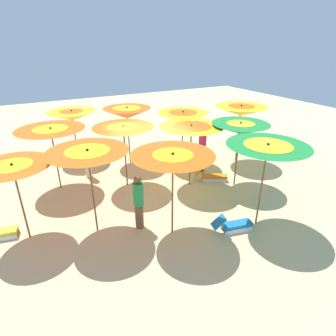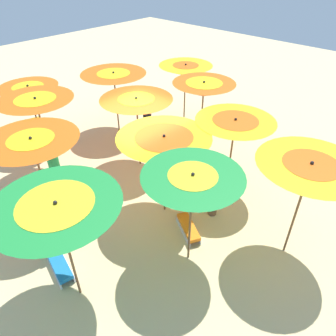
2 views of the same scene
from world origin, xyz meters
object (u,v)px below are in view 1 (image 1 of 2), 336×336
at_px(beach_umbrella_3, 267,153).
at_px(beachgoer_2, 202,149).
at_px(beach_umbrella_4, 51,134).
at_px(beach_umbrella_1, 88,157).
at_px(beach_umbrella_10, 183,117).
at_px(beach_umbrella_0, 13,171).
at_px(lounger_0, 212,176).
at_px(beach_umbrella_11, 241,111).
at_px(beach_ball, 168,143).
at_px(beachgoer_1, 139,201).
at_px(beach_umbrella_9, 127,113).
at_px(lounger_2, 234,225).
at_px(beach_umbrella_8, 72,116).
at_px(beach_umbrella_7, 240,129).
at_px(beach_umbrella_5, 124,131).
at_px(beach_umbrella_6, 191,131).
at_px(beachgoer_0, 87,157).
at_px(beach_umbrella_2, 173,162).

xyz_separation_m(beach_umbrella_3, beachgoer_2, (-0.60, -3.75, -1.25)).
bearing_deg(beach_umbrella_4, beach_umbrella_1, 99.32).
bearing_deg(beach_umbrella_10, beach_umbrella_0, 20.42).
xyz_separation_m(beach_umbrella_10, lounger_0, (-0.17, 1.98, -1.90)).
xyz_separation_m(beach_umbrella_11, beach_ball, (1.73, -3.16, -2.13)).
xyz_separation_m(beach_umbrella_10, beachgoer_1, (3.42, 3.36, -1.24)).
xyz_separation_m(beach_umbrella_9, lounger_2, (-0.82, 6.02, -2.01)).
bearing_deg(beach_umbrella_11, beach_umbrella_8, -30.21).
relative_size(beach_umbrella_10, beachgoer_2, 1.24).
xyz_separation_m(beach_umbrella_7, beach_umbrella_10, (0.74, -2.61, -0.07)).
distance_m(beach_umbrella_5, beach_umbrella_6, 2.33).
distance_m(beach_umbrella_0, lounger_0, 6.72).
relative_size(lounger_0, beachgoer_0, 0.75).
bearing_deg(beach_umbrella_9, beach_umbrella_1, 57.94).
height_order(beach_umbrella_8, beach_ball, beach_umbrella_8).
bearing_deg(beachgoer_2, beach_umbrella_10, -65.15).
relative_size(beach_umbrella_2, lounger_0, 1.98).
distance_m(beach_umbrella_11, beachgoer_0, 6.53).
bearing_deg(beach_umbrella_8, beachgoer_2, 138.20).
relative_size(beach_umbrella_8, beachgoer_1, 1.37).
height_order(beach_umbrella_11, lounger_0, beach_umbrella_11).
distance_m(beachgoer_0, beach_ball, 4.79).
height_order(beach_umbrella_0, beach_umbrella_1, beach_umbrella_1).
relative_size(beach_umbrella_7, beachgoer_0, 1.47).
relative_size(beach_umbrella_10, beachgoer_0, 1.42).
bearing_deg(beachgoer_2, beach_umbrella_3, 90.88).
bearing_deg(beach_umbrella_0, beach_umbrella_9, -140.56).
relative_size(beach_umbrella_6, beach_umbrella_8, 1.03).
distance_m(beach_umbrella_7, beachgoer_1, 4.43).
bearing_deg(beachgoer_1, beach_umbrella_0, -149.75).
height_order(lounger_0, beachgoer_1, beachgoer_1).
xyz_separation_m(beachgoer_0, beachgoer_1, (-0.50, 3.99, 0.00)).
bearing_deg(beach_umbrella_2, lounger_2, 154.41).
xyz_separation_m(lounger_0, lounger_2, (1.30, 2.81, -0.00)).
distance_m(beach_umbrella_4, lounger_2, 6.62).
distance_m(beach_umbrella_2, beach_umbrella_9, 5.31).
relative_size(beach_umbrella_0, beachgoer_2, 1.19).
bearing_deg(beach_umbrella_9, beach_umbrella_11, 153.09).
height_order(beach_umbrella_4, beach_ball, beach_umbrella_4).
height_order(beach_umbrella_7, beach_umbrella_9, beach_umbrella_9).
height_order(beach_umbrella_6, beach_umbrella_7, beach_umbrella_7).
height_order(beach_umbrella_2, beach_umbrella_4, beach_umbrella_2).
distance_m(beach_umbrella_0, beach_umbrella_9, 5.62).
height_order(beach_umbrella_6, beach_umbrella_9, beach_umbrella_9).
xyz_separation_m(beach_umbrella_6, beach_ball, (-1.28, -4.06, -1.96)).
height_order(beach_umbrella_0, beach_umbrella_8, beach_umbrella_8).
relative_size(beach_umbrella_1, beach_umbrella_8, 1.10).
distance_m(beach_umbrella_8, lounger_2, 8.18).
height_order(beach_umbrella_7, beach_umbrella_11, beach_umbrella_11).
bearing_deg(beach_umbrella_10, beach_umbrella_11, 158.05).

